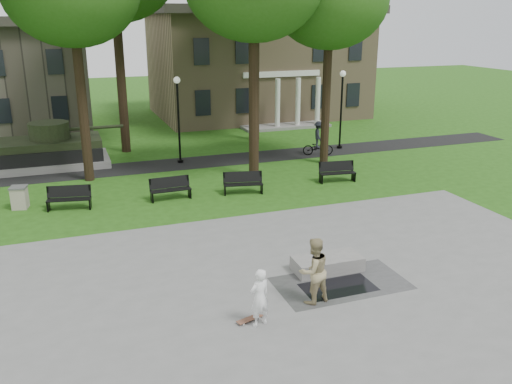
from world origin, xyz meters
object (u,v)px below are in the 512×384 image
(skateboarder, at_px, (260,297))
(trash_bin, at_px, (20,197))
(park_bench_0, at_px, (69,197))
(friend_watching, at_px, (314,271))
(concrete_block, at_px, (327,264))
(cyclist, at_px, (318,141))

(skateboarder, bearing_deg, trash_bin, -78.14)
(skateboarder, distance_m, trash_bin, 13.67)
(skateboarder, relative_size, park_bench_0, 0.87)
(skateboarder, bearing_deg, friend_watching, -177.19)
(skateboarder, xyz_separation_m, park_bench_0, (-4.38, 11.29, -0.30))
(concrete_block, relative_size, cyclist, 1.10)
(cyclist, bearing_deg, skateboarder, 165.92)
(skateboarder, distance_m, cyclist, 18.86)
(park_bench_0, bearing_deg, concrete_block, -39.44)
(skateboarder, relative_size, trash_bin, 1.67)
(park_bench_0, bearing_deg, cyclist, 29.72)
(friend_watching, bearing_deg, cyclist, -127.28)
(cyclist, xyz_separation_m, trash_bin, (-16.02, -4.07, -0.34))
(trash_bin, bearing_deg, skateboarder, -62.39)
(skateboarder, bearing_deg, cyclist, -136.64)
(cyclist, bearing_deg, trash_bin, 121.08)
(skateboarder, distance_m, friend_watching, 1.96)
(friend_watching, relative_size, cyclist, 0.97)
(friend_watching, height_order, cyclist, cyclist)
(friend_watching, bearing_deg, concrete_block, -138.82)
(park_bench_0, distance_m, trash_bin, 2.12)
(concrete_block, distance_m, friend_watching, 2.26)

